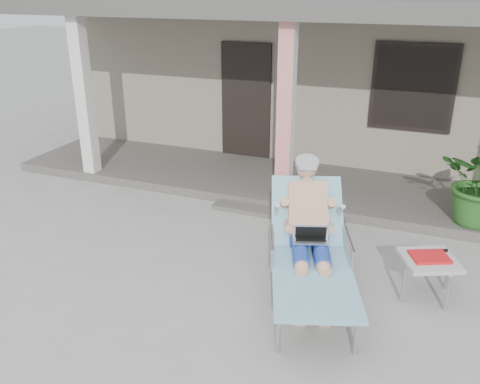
% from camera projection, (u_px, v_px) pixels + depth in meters
% --- Properties ---
extents(ground, '(60.00, 60.00, 0.00)m').
position_uv_depth(ground, '(229.00, 278.00, 5.98)').
color(ground, '#9E9E99').
rests_on(ground, ground).
extents(house, '(10.40, 5.40, 3.30)m').
position_uv_depth(house, '(344.00, 61.00, 10.94)').
color(house, gray).
rests_on(house, ground).
extents(porch_deck, '(10.00, 2.00, 0.15)m').
position_uv_depth(porch_deck, '(297.00, 185.00, 8.54)').
color(porch_deck, '#605B56').
rests_on(porch_deck, ground).
extents(porch_overhang, '(10.00, 2.30, 2.85)m').
position_uv_depth(porch_overhang, '(304.00, 15.00, 7.46)').
color(porch_overhang, silver).
rests_on(porch_overhang, porch_deck).
extents(porch_step, '(2.00, 0.30, 0.07)m').
position_uv_depth(porch_step, '(277.00, 214.00, 7.56)').
color(porch_step, '#605B56').
rests_on(porch_step, ground).
extents(lounger, '(1.46, 2.26, 1.43)m').
position_uv_depth(lounger, '(311.00, 219.00, 5.44)').
color(lounger, '#B7B7BC').
rests_on(lounger, ground).
extents(side_table, '(0.74, 0.74, 0.50)m').
position_uv_depth(side_table, '(429.00, 262.00, 5.49)').
color(side_table, '#B8B9B3').
rests_on(side_table, ground).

